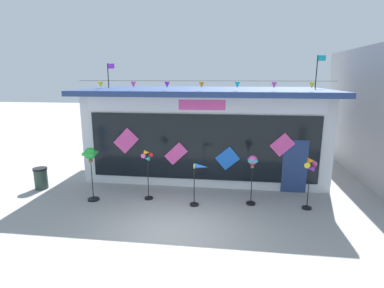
{
  "coord_description": "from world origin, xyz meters",
  "views": [
    {
      "loc": [
        1.55,
        -7.62,
        4.26
      ],
      "look_at": [
        0.08,
        3.49,
        1.76
      ],
      "focal_mm": 28.31,
      "sensor_mm": 36.0,
      "label": 1
    }
  ],
  "objects_px": {
    "wind_spinner_far_left": "(91,159)",
    "wind_spinner_right": "(310,172)",
    "kite_shop_building": "(207,130)",
    "trash_bin": "(41,178)",
    "wind_spinner_left": "(147,166)",
    "wind_spinner_center_left": "(199,178)",
    "wind_spinner_center_right": "(252,167)"
  },
  "relations": [
    {
      "from": "wind_spinner_far_left",
      "to": "wind_spinner_right",
      "type": "height_order",
      "value": "wind_spinner_far_left"
    },
    {
      "from": "kite_shop_building",
      "to": "trash_bin",
      "type": "xyz_separation_m",
      "value": [
        -6.16,
        -3.24,
        -1.48
      ]
    },
    {
      "from": "kite_shop_building",
      "to": "wind_spinner_left",
      "type": "relative_size",
      "value": 5.57
    },
    {
      "from": "kite_shop_building",
      "to": "wind_spinner_right",
      "type": "height_order",
      "value": "kite_shop_building"
    },
    {
      "from": "kite_shop_building",
      "to": "wind_spinner_center_left",
      "type": "distance_m",
      "value": 4.14
    },
    {
      "from": "wind_spinner_left",
      "to": "wind_spinner_far_left",
      "type": "bearing_deg",
      "value": -170.31
    },
    {
      "from": "kite_shop_building",
      "to": "wind_spinner_far_left",
      "type": "distance_m",
      "value": 5.48
    },
    {
      "from": "wind_spinner_center_left",
      "to": "wind_spinner_right",
      "type": "height_order",
      "value": "wind_spinner_right"
    },
    {
      "from": "wind_spinner_far_left",
      "to": "trash_bin",
      "type": "height_order",
      "value": "wind_spinner_far_left"
    },
    {
      "from": "wind_spinner_far_left",
      "to": "wind_spinner_left",
      "type": "bearing_deg",
      "value": 9.69
    },
    {
      "from": "kite_shop_building",
      "to": "wind_spinner_center_right",
      "type": "relative_size",
      "value": 5.85
    },
    {
      "from": "wind_spinner_center_right",
      "to": "wind_spinner_right",
      "type": "height_order",
      "value": "wind_spinner_right"
    },
    {
      "from": "wind_spinner_right",
      "to": "trash_bin",
      "type": "relative_size",
      "value": 2.11
    },
    {
      "from": "trash_bin",
      "to": "wind_spinner_far_left",
      "type": "bearing_deg",
      "value": -18.09
    },
    {
      "from": "wind_spinner_right",
      "to": "wind_spinner_left",
      "type": "bearing_deg",
      "value": 178.75
    },
    {
      "from": "wind_spinner_far_left",
      "to": "wind_spinner_center_left",
      "type": "relative_size",
      "value": 1.3
    },
    {
      "from": "wind_spinner_left",
      "to": "trash_bin",
      "type": "height_order",
      "value": "wind_spinner_left"
    },
    {
      "from": "wind_spinner_center_left",
      "to": "wind_spinner_right",
      "type": "relative_size",
      "value": 0.84
    },
    {
      "from": "wind_spinner_center_right",
      "to": "kite_shop_building",
      "type": "bearing_deg",
      "value": 116.32
    },
    {
      "from": "wind_spinner_far_left",
      "to": "wind_spinner_left",
      "type": "distance_m",
      "value": 1.95
    },
    {
      "from": "wind_spinner_center_left",
      "to": "wind_spinner_far_left",
      "type": "bearing_deg",
      "value": -179.69
    },
    {
      "from": "wind_spinner_center_right",
      "to": "wind_spinner_right",
      "type": "relative_size",
      "value": 0.98
    },
    {
      "from": "wind_spinner_right",
      "to": "wind_spinner_center_right",
      "type": "bearing_deg",
      "value": 174.87
    },
    {
      "from": "kite_shop_building",
      "to": "wind_spinner_far_left",
      "type": "bearing_deg",
      "value": -131.99
    },
    {
      "from": "wind_spinner_left",
      "to": "wind_spinner_right",
      "type": "relative_size",
      "value": 1.03
    },
    {
      "from": "wind_spinner_left",
      "to": "wind_spinner_right",
      "type": "distance_m",
      "value": 5.39
    },
    {
      "from": "wind_spinner_far_left",
      "to": "wind_spinner_left",
      "type": "relative_size",
      "value": 1.06
    },
    {
      "from": "kite_shop_building",
      "to": "wind_spinner_center_right",
      "type": "distance_m",
      "value": 4.16
    },
    {
      "from": "wind_spinner_far_left",
      "to": "wind_spinner_center_left",
      "type": "height_order",
      "value": "wind_spinner_far_left"
    },
    {
      "from": "wind_spinner_far_left",
      "to": "wind_spinner_left",
      "type": "xyz_separation_m",
      "value": [
        1.9,
        0.32,
        -0.26
      ]
    },
    {
      "from": "wind_spinner_left",
      "to": "wind_spinner_center_left",
      "type": "bearing_deg",
      "value": -9.51
    },
    {
      "from": "wind_spinner_center_left",
      "to": "wind_spinner_right",
      "type": "bearing_deg",
      "value": 3.0
    }
  ]
}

